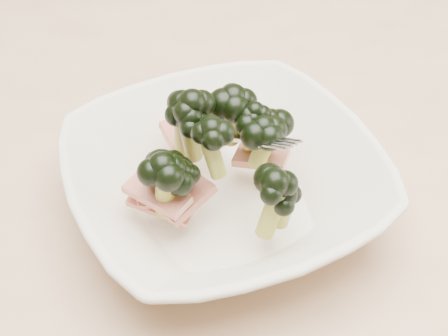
{
  "coord_description": "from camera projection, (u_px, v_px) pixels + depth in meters",
  "views": [
    {
      "loc": [
        -0.15,
        -0.43,
        1.16
      ],
      "look_at": [
        -0.07,
        -0.05,
        0.8
      ],
      "focal_mm": 50.0,
      "sensor_mm": 36.0,
      "label": 1
    }
  ],
  "objects": [
    {
      "name": "dining_table",
      "position": [
        275.0,
        230.0,
        0.68
      ],
      "size": [
        1.2,
        0.8,
        0.75
      ],
      "color": "tan",
      "rests_on": "ground"
    },
    {
      "name": "broccoli_dish",
      "position": [
        223.0,
        177.0,
        0.54
      ],
      "size": [
        0.32,
        0.32,
        0.12
      ],
      "color": "beige",
      "rests_on": "dining_table"
    }
  ]
}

